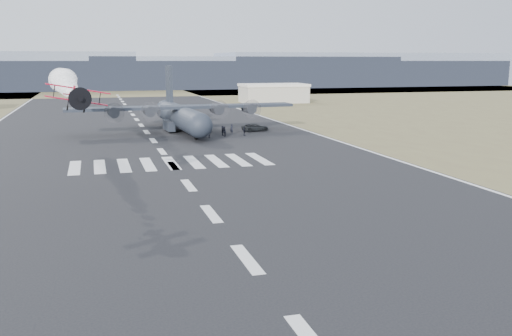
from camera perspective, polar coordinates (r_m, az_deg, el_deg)
name	(u,v)px	position (r m, az deg, el deg)	size (l,w,h in m)	color
scrub_far	(115,92)	(253.83, -13.95, 7.42)	(500.00, 80.00, 0.00)	brown
runway_markings	(162,151)	(84.87, -9.39, 1.64)	(60.00, 260.00, 0.01)	silver
ridge_seg_d	(111,75)	(283.55, -14.26, 9.03)	(150.00, 50.00, 13.00)	slate
ridge_seg_e	(243,72)	(292.99, -1.29, 9.59)	(150.00, 50.00, 15.00)	slate
ridge_seg_f	(360,69)	(315.82, 10.36, 9.69)	(150.00, 50.00, 17.00)	slate
ridge_seg_g	(464,72)	(349.46, 20.07, 8.97)	(150.00, 50.00, 13.00)	slate
hangar_right	(274,93)	(182.26, 1.77, 7.51)	(20.50, 12.50, 5.90)	#A7A395
aerobatic_biplane	(76,96)	(56.77, -17.52, 6.85)	(5.85, 5.29, 2.73)	#B20B30
smoke_trail	(65,82)	(86.07, -18.58, 8.12)	(4.73, 36.21, 3.70)	white
transport_aircraft	(181,115)	(108.55, -7.52, 5.32)	(42.17, 34.72, 12.18)	#222A33
support_vehicle	(255,127)	(107.94, -0.06, 4.08)	(2.34, 5.09, 1.41)	black
crew_a	(209,133)	(99.00, -4.70, 3.50)	(0.59, 0.48, 1.62)	black
crew_b	(224,132)	(100.22, -3.21, 3.65)	(0.86, 0.53, 1.76)	black
crew_c	(203,131)	(101.44, -5.35, 3.72)	(1.18, 0.55, 1.83)	black
crew_d	(244,131)	(101.45, -1.18, 3.72)	(0.98, 0.50, 1.67)	black
crew_e	(205,128)	(106.13, -5.17, 3.98)	(0.79, 0.49, 1.62)	black
crew_f	(223,131)	(101.99, -3.34, 3.76)	(1.58, 0.51, 1.71)	black
crew_g	(232,129)	(103.52, -2.45, 3.90)	(0.66, 0.55, 1.82)	black
crew_h	(196,133)	(99.33, -6.04, 3.51)	(0.81, 0.50, 1.66)	black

